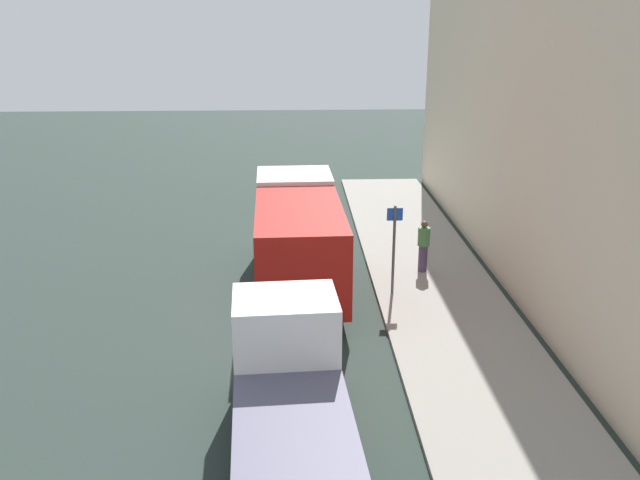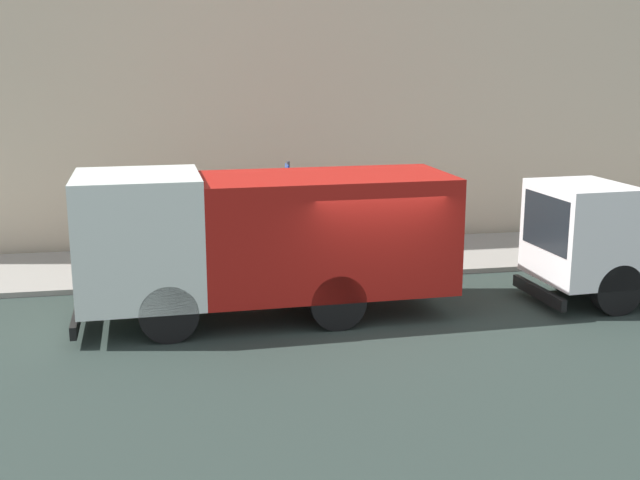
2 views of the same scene
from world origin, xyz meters
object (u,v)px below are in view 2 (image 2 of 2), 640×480
Objects in this scene: pedestrian_walking at (212,229)px; street_sign_post at (288,208)px; small_flatbed_truck at (629,245)px; large_utility_truck at (264,236)px.

street_sign_post is at bearing 82.15° from pedestrian_walking.
small_flatbed_truck is 3.29× the size of pedestrian_walking.
small_flatbed_truck is at bearing -113.41° from street_sign_post.
pedestrian_walking is at bearing 10.02° from large_utility_truck.
large_utility_truck is at bearing 161.85° from street_sign_post.
pedestrian_walking is at bearing 54.86° from street_sign_post.
pedestrian_walking is 2.18m from street_sign_post.
large_utility_truck is 4.03m from pedestrian_walking.
large_utility_truck is 4.49× the size of pedestrian_walking.
small_flatbed_truck is at bearing 91.32° from pedestrian_walking.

